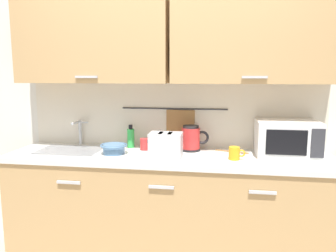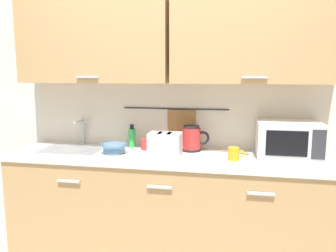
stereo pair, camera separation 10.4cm
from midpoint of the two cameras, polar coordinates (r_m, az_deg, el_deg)
counter_unit at (r=2.78m, az=0.87°, el=-13.74°), size 2.53×0.64×0.90m
back_wall_assembly at (r=2.79m, az=2.00°, el=8.83°), size 3.70×0.41×2.50m
sink_faucet at (r=3.07m, az=-13.47°, el=-0.40°), size 0.09×0.17×0.22m
microwave at (r=2.72m, az=20.72°, el=-2.10°), size 0.46×0.35×0.27m
electric_kettle at (r=2.75m, az=5.14°, el=-2.14°), size 0.23×0.16×0.21m
dish_soap_bottle at (r=2.89m, az=-5.09°, el=-1.92°), size 0.06×0.06×0.20m
mug_near_sink at (r=2.79m, az=-2.67°, el=-3.06°), size 0.12×0.08×0.09m
mixing_bowl at (r=2.69m, az=-8.02°, el=-3.67°), size 0.21×0.21×0.08m
toaster at (r=2.51m, az=0.61°, el=-3.29°), size 0.26×0.17×0.19m
mug_by_kettle at (r=2.51m, az=12.29°, el=-4.64°), size 0.12×0.08×0.09m
wooden_spoon at (r=2.74m, az=12.65°, el=-4.42°), size 0.27×0.12×0.01m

